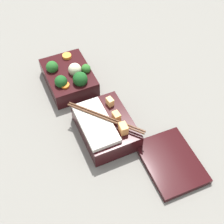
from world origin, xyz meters
TOP-DOWN VIEW (x-y plane):
  - ground_plane at (0.00, 0.00)m, footprint 3.00×3.00m
  - bento_tray_vegetable at (-0.10, -0.02)m, footprint 0.17×0.13m
  - bento_tray_rice at (0.11, 0.01)m, footprint 0.17×0.15m
  - bento_lid at (0.26, 0.12)m, footprint 0.17×0.13m

SIDE VIEW (x-z plane):
  - ground_plane at x=0.00m, z-range 0.00..0.00m
  - bento_lid at x=0.26m, z-range 0.00..0.02m
  - bento_tray_rice at x=0.11m, z-range -0.01..0.07m
  - bento_tray_vegetable at x=-0.10m, z-range -0.01..0.07m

